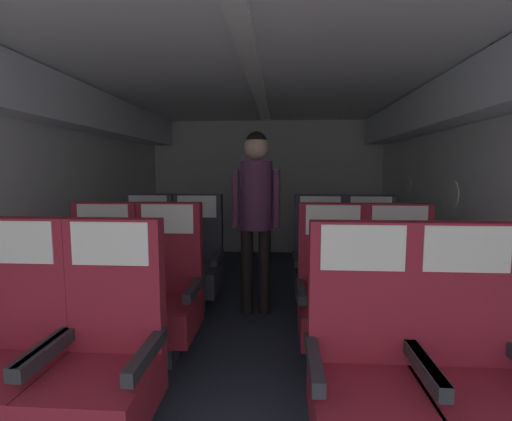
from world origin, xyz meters
TOP-DOWN VIEW (x-y plane):
  - ground at (0.00, 2.87)m, footprint 3.77×6.15m
  - fuselage_shell at (0.00, 3.14)m, footprint 3.65×5.80m
  - seat_a_left_window at (-1.02, 1.56)m, footprint 0.48×0.49m
  - seat_a_left_aisle at (-0.56, 1.56)m, footprint 0.48×0.49m
  - seat_a_right_aisle at (1.00, 1.55)m, footprint 0.48×0.49m
  - seat_a_right_window at (0.57, 1.54)m, footprint 0.48×0.49m
  - seat_b_left_window at (-1.01, 2.41)m, footprint 0.48×0.49m
  - seat_b_left_aisle at (-0.56, 2.42)m, footprint 0.48×0.49m
  - seat_b_right_aisle at (1.00, 2.43)m, footprint 0.48×0.49m
  - seat_b_right_window at (0.56, 2.43)m, footprint 0.48×0.49m
  - seat_c_left_window at (-1.01, 3.28)m, footprint 0.48×0.49m
  - seat_c_left_aisle at (-0.55, 3.28)m, footprint 0.48×0.49m
  - seat_c_right_aisle at (1.02, 3.27)m, footprint 0.48×0.49m
  - seat_c_right_window at (0.57, 3.27)m, footprint 0.48×0.49m
  - flight_attendant at (-0.00, 3.27)m, footprint 0.43×0.28m

SIDE VIEW (x-z plane):
  - ground at x=0.00m, z-range -0.02..0.00m
  - seat_a_left_window at x=-1.02m, z-range -0.09..0.98m
  - seat_a_left_aisle at x=-0.56m, z-range -0.09..0.98m
  - seat_a_right_aisle at x=1.00m, z-range -0.09..0.98m
  - seat_a_right_window at x=0.57m, z-range -0.09..0.98m
  - seat_b_left_window at x=-1.01m, z-range -0.09..0.98m
  - seat_b_left_aisle at x=-0.56m, z-range -0.09..0.98m
  - seat_b_right_aisle at x=1.00m, z-range -0.09..0.98m
  - seat_b_right_window at x=0.56m, z-range -0.09..0.98m
  - seat_c_left_window at x=-1.01m, z-range -0.09..0.98m
  - seat_c_left_aisle at x=-0.55m, z-range -0.09..0.98m
  - seat_c_right_aisle at x=1.02m, z-range -0.09..0.98m
  - seat_c_right_window at x=0.57m, z-range -0.09..0.98m
  - flight_attendant at x=0.00m, z-range 0.19..1.81m
  - fuselage_shell at x=0.00m, z-range 0.46..2.55m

